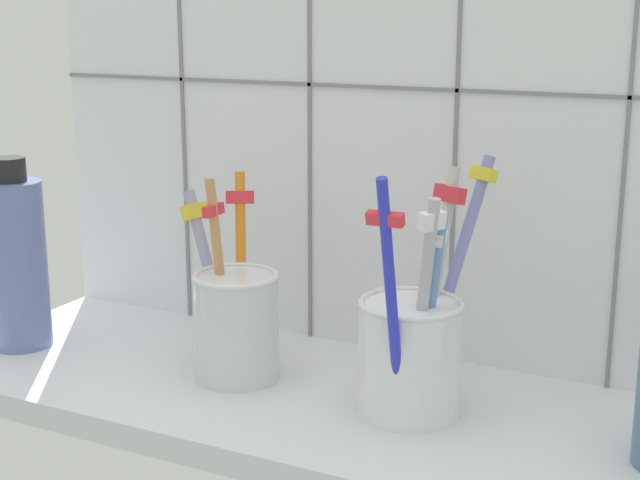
# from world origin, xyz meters

# --- Properties ---
(counter_slab) EXTENTS (0.64, 0.22, 0.02)m
(counter_slab) POSITION_xyz_m (0.00, 0.00, 0.01)
(counter_slab) COLOR silver
(counter_slab) RESTS_ON ground
(tile_wall_back) EXTENTS (0.64, 0.02, 0.45)m
(tile_wall_back) POSITION_xyz_m (0.00, 0.12, 0.23)
(tile_wall_back) COLOR white
(tile_wall_back) RESTS_ON ground
(toothbrush_cup_left) EXTENTS (0.10, 0.09, 0.16)m
(toothbrush_cup_left) POSITION_xyz_m (-0.07, 0.00, 0.07)
(toothbrush_cup_left) COLOR silver
(toothbrush_cup_left) RESTS_ON counter_slab
(toothbrush_cup_right) EXTENTS (0.08, 0.15, 0.18)m
(toothbrush_cup_right) POSITION_xyz_m (0.07, 0.00, 0.07)
(toothbrush_cup_right) COLOR white
(toothbrush_cup_right) RESTS_ON counter_slab
(soap_bottle) EXTENTS (0.05, 0.05, 0.16)m
(soap_bottle) POSITION_xyz_m (-0.28, -0.02, 0.09)
(soap_bottle) COLOR #626FAD
(soap_bottle) RESTS_ON counter_slab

